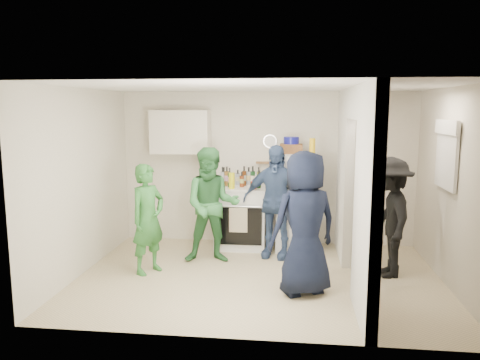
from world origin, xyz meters
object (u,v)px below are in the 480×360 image
object	(u,v)px
stove	(241,217)
blue_bowl	(291,140)
person_green_center	(212,205)
person_navy	(304,223)
yellow_cup_stack_top	(312,146)
person_green_left	(148,219)
person_nook	(390,217)
person_denim	(275,202)
fridge	(297,202)
wicker_basket	(291,149)

from	to	relation	value
stove	blue_bowl	xyz separation A→B (m)	(0.79, 0.02, 1.24)
person_green_center	person_navy	distance (m)	1.67
yellow_cup_stack_top	person_green_left	xyz separation A→B (m)	(-2.23, -1.20, -0.91)
person_green_left	person_nook	xyz separation A→B (m)	(3.23, 0.25, 0.05)
yellow_cup_stack_top	person_denim	world-z (taller)	yellow_cup_stack_top
fridge	person_nook	world-z (taller)	person_nook
blue_bowl	person_nook	size ratio (longest dim) A/B	0.15
blue_bowl	person_denim	distance (m)	1.03
wicker_basket	blue_bowl	size ratio (longest dim) A/B	1.46
stove	fridge	xyz separation A→B (m)	(0.89, -0.03, 0.27)
person_green_left	person_green_center	world-z (taller)	person_green_center
person_green_center	person_denim	distance (m)	0.96
person_denim	person_nook	world-z (taller)	person_denim
wicker_basket	person_nook	bearing A→B (deg)	-39.83
fridge	wicker_basket	xyz separation A→B (m)	(-0.10, 0.05, 0.84)
fridge	wicker_basket	size ratio (longest dim) A/B	4.37
stove	person_denim	distance (m)	0.80
blue_bowl	fridge	bearing A→B (deg)	-26.57
fridge	stove	bearing A→B (deg)	178.06
wicker_basket	blue_bowl	bearing A→B (deg)	0.00
person_green_center	person_navy	xyz separation A→B (m)	(1.31, -1.05, 0.03)
fridge	yellow_cup_stack_top	size ratio (longest dim) A/B	6.12
fridge	wicker_basket	bearing A→B (deg)	153.43
stove	blue_bowl	size ratio (longest dim) A/B	4.14
yellow_cup_stack_top	person_green_left	world-z (taller)	yellow_cup_stack_top
fridge	person_navy	xyz separation A→B (m)	(0.08, -1.80, 0.11)
wicker_basket	person_green_left	bearing A→B (deg)	-144.75
blue_bowl	person_navy	world-z (taller)	blue_bowl
person_navy	fridge	bearing A→B (deg)	-114.72
stove	person_navy	size ratio (longest dim) A/B	0.57
fridge	yellow_cup_stack_top	bearing A→B (deg)	-24.44
fridge	person_green_center	xyz separation A→B (m)	(-1.22, -0.75, 0.07)
blue_bowl	yellow_cup_stack_top	distance (m)	0.36
yellow_cup_stack_top	person_green_left	size ratio (longest dim) A/B	0.17
wicker_basket	person_green_left	xyz separation A→B (m)	(-1.91, -1.35, -0.86)
person_denim	wicker_basket	bearing A→B (deg)	76.62
person_green_left	person_green_center	xyz separation A→B (m)	(0.78, 0.55, 0.09)
person_green_center	stove	bearing A→B (deg)	58.34
wicker_basket	blue_bowl	distance (m)	0.13
wicker_basket	person_navy	world-z (taller)	person_navy
person_green_center	person_denim	bearing A→B (deg)	11.80
person_navy	person_nook	distance (m)	1.36
wicker_basket	yellow_cup_stack_top	xyz separation A→B (m)	(0.32, -0.15, 0.05)
wicker_basket	blue_bowl	xyz separation A→B (m)	(0.00, 0.00, 0.13)
yellow_cup_stack_top	stove	bearing A→B (deg)	173.31
person_green_left	person_navy	distance (m)	2.15
person_green_left	person_denim	size ratio (longest dim) A/B	0.88
wicker_basket	person_green_left	distance (m)	2.49
blue_bowl	person_green_center	distance (m)	1.64
stove	person_green_center	world-z (taller)	person_green_center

